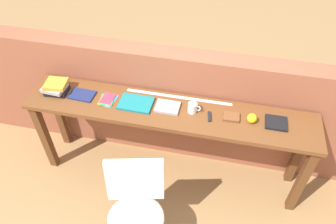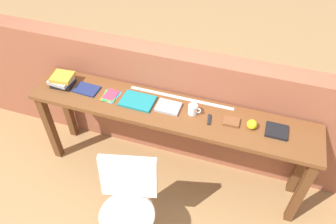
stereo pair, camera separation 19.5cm
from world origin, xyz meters
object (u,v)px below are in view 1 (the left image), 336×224
object	(u,v)px
book_stack_leftmost	(56,87)
magazine_cycling	(82,95)
pamphlet_pile_colourful	(107,100)
mug	(193,108)
leather_journal_brown	(231,117)
sports_ball_small	(252,118)
book_open_centre	(136,103)
chair_white_moulded	(136,205)
book_repair_rightmost	(276,123)
multitool_folded	(209,116)

from	to	relation	value
book_stack_leftmost	magazine_cycling	size ratio (longest dim) A/B	0.99
book_stack_leftmost	pamphlet_pile_colourful	distance (m)	0.48
mug	leather_journal_brown	world-z (taller)	mug
pamphlet_pile_colourful	sports_ball_small	world-z (taller)	sports_ball_small
book_open_centre	leather_journal_brown	world-z (taller)	leather_journal_brown
chair_white_moulded	book_repair_rightmost	xyz separation A→B (m)	(0.99, 0.75, 0.36)
book_repair_rightmost	pamphlet_pile_colourful	bearing A→B (deg)	-179.37
book_stack_leftmost	leather_journal_brown	bearing A→B (deg)	-0.12
leather_journal_brown	multitool_folded	bearing A→B (deg)	-173.28
book_open_centre	multitool_folded	xyz separation A→B (m)	(0.64, -0.02, -0.00)
pamphlet_pile_colourful	chair_white_moulded	bearing A→B (deg)	-58.84
chair_white_moulded	book_repair_rightmost	size ratio (longest dim) A/B	5.15
book_stack_leftmost	leather_journal_brown	world-z (taller)	book_stack_leftmost
magazine_cycling	sports_ball_small	size ratio (longest dim) A/B	2.73
mug	magazine_cycling	bearing A→B (deg)	-179.62
multitool_folded	book_open_centre	bearing A→B (deg)	177.84
magazine_cycling	mug	world-z (taller)	mug
book_stack_leftmost	magazine_cycling	bearing A→B (deg)	-0.29
leather_journal_brown	book_repair_rightmost	bearing A→B (deg)	-0.41
magazine_cycling	book_stack_leftmost	bearing A→B (deg)	-177.45
magazine_cycling	book_open_centre	size ratio (longest dim) A/B	0.77
chair_white_moulded	book_stack_leftmost	size ratio (longest dim) A/B	4.12
magazine_cycling	chair_white_moulded	bearing A→B (deg)	-44.70
book_stack_leftmost	pamphlet_pile_colourful	bearing A→B (deg)	-1.18
magazine_cycling	mug	xyz separation A→B (m)	(0.98, 0.01, 0.04)
mug	multitool_folded	distance (m)	0.16
book_open_centre	sports_ball_small	xyz separation A→B (m)	(0.98, -0.00, 0.03)
chair_white_moulded	pamphlet_pile_colourful	xyz separation A→B (m)	(-0.44, 0.74, 0.36)
book_stack_leftmost	pamphlet_pile_colourful	size ratio (longest dim) A/B	1.18
mug	book_repair_rightmost	distance (m)	0.68
mug	leather_journal_brown	bearing A→B (deg)	-1.48
pamphlet_pile_colourful	book_repair_rightmost	distance (m)	1.43
magazine_cycling	book_open_centre	distance (m)	0.50
book_stack_leftmost	book_repair_rightmost	distance (m)	1.91
sports_ball_small	book_open_centre	bearing A→B (deg)	179.78
book_stack_leftmost	sports_ball_small	world-z (taller)	book_stack_leftmost
multitool_folded	sports_ball_small	size ratio (longest dim) A/B	1.38
leather_journal_brown	pamphlet_pile_colourful	bearing A→B (deg)	178.26
chair_white_moulded	book_stack_leftmost	world-z (taller)	book_stack_leftmost
chair_white_moulded	sports_ball_small	distance (m)	1.15
chair_white_moulded	leather_journal_brown	distance (m)	1.04
magazine_cycling	book_repair_rightmost	distance (m)	1.67
chair_white_moulded	book_stack_leftmost	distance (m)	1.25
pamphlet_pile_colourful	book_open_centre	xyz separation A→B (m)	(0.26, 0.00, 0.00)
chair_white_moulded	leather_journal_brown	bearing A→B (deg)	49.79
chair_white_moulded	sports_ball_small	xyz separation A→B (m)	(0.79, 0.73, 0.39)
pamphlet_pile_colourful	multitool_folded	size ratio (longest dim) A/B	1.66
magazine_cycling	pamphlet_pile_colourful	distance (m)	0.24
multitool_folded	sports_ball_small	xyz separation A→B (m)	(0.34, 0.02, 0.03)
book_open_centre	sports_ball_small	bearing A→B (deg)	0.69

